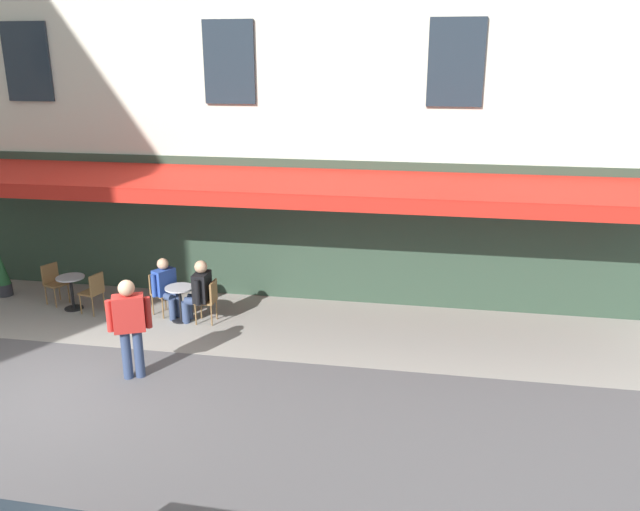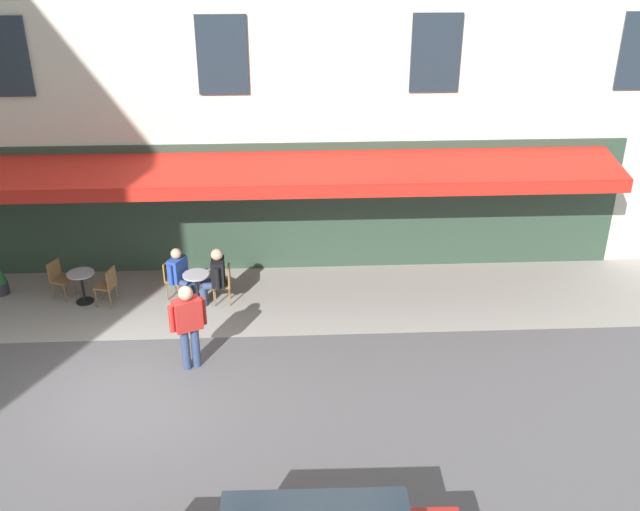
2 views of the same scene
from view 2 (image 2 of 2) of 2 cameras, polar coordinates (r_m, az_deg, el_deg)
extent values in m
plane|color=#565456|center=(14.12, -14.79, -10.39)|extent=(70.00, 70.00, 0.00)
cube|color=gray|center=(16.65, -1.60, -3.34)|extent=(20.50, 3.20, 0.01)
cube|color=#2D4233|center=(17.36, -2.61, 3.80)|extent=(16.00, 0.06, 3.20)
cube|color=red|center=(16.14, -2.68, 6.79)|extent=(15.00, 1.70, 0.36)
cube|color=red|center=(15.44, -2.64, 4.96)|extent=(15.00, 0.04, 0.28)
cube|color=#232D38|center=(16.65, 9.11, 15.49)|extent=(1.10, 0.06, 1.70)
cube|color=#232D38|center=(16.37, -7.72, 15.39)|extent=(1.10, 0.06, 1.70)
cube|color=#232D38|center=(17.38, -23.72, 14.13)|extent=(1.10, 0.06, 1.70)
cylinder|color=black|center=(17.31, -18.02, -3.46)|extent=(0.40, 0.40, 0.03)
cylinder|color=black|center=(17.15, -18.18, -2.46)|extent=(0.06, 0.06, 0.72)
cylinder|color=#B7B7BC|center=(16.98, -18.36, -1.35)|extent=(0.60, 0.60, 0.03)
cylinder|color=olive|center=(17.17, -16.74, -2.72)|extent=(0.03, 0.03, 0.45)
cylinder|color=olive|center=(16.91, -17.24, -3.26)|extent=(0.03, 0.03, 0.45)
cylinder|color=olive|center=(17.03, -15.72, -2.83)|extent=(0.03, 0.03, 0.45)
cylinder|color=olive|center=(16.77, -16.21, -3.38)|extent=(0.03, 0.03, 0.45)
cube|color=olive|center=(16.86, -16.59, -2.32)|extent=(0.48, 0.48, 0.04)
cube|color=olive|center=(16.67, -16.13, -1.69)|extent=(0.13, 0.40, 0.42)
cylinder|color=olive|center=(17.33, -19.45, -2.87)|extent=(0.03, 0.03, 0.45)
cylinder|color=olive|center=(17.55, -18.78, -2.37)|extent=(0.03, 0.03, 0.45)
cylinder|color=olive|center=(17.53, -20.32, -2.67)|extent=(0.03, 0.03, 0.45)
cylinder|color=olive|center=(17.75, -19.64, -2.18)|extent=(0.03, 0.03, 0.45)
cube|color=olive|center=(17.43, -19.67, -1.81)|extent=(0.53, 0.53, 0.04)
cube|color=olive|center=(17.44, -20.24, -1.04)|extent=(0.19, 0.38, 0.42)
cylinder|color=black|center=(16.64, -9.57, -3.70)|extent=(0.40, 0.40, 0.03)
cylinder|color=black|center=(16.47, -9.65, -2.66)|extent=(0.06, 0.06, 0.72)
cylinder|color=#B7B7BC|center=(16.30, -9.75, -1.51)|extent=(0.60, 0.60, 0.03)
cylinder|color=olive|center=(16.65, -8.27, -2.75)|extent=(0.03, 0.03, 0.45)
cylinder|color=olive|center=(16.35, -8.34, -3.33)|extent=(0.03, 0.03, 0.45)
cylinder|color=olive|center=(16.63, -7.11, -2.71)|extent=(0.03, 0.03, 0.45)
cylinder|color=olive|center=(16.33, -7.15, -3.29)|extent=(0.03, 0.03, 0.45)
cube|color=olive|center=(16.37, -7.77, -2.27)|extent=(0.41, 0.41, 0.04)
cube|color=olive|center=(16.25, -7.18, -1.54)|extent=(0.05, 0.40, 0.42)
cylinder|color=olive|center=(16.62, -11.03, -3.05)|extent=(0.03, 0.03, 0.45)
cylinder|color=olive|center=(16.85, -10.37, -2.54)|extent=(0.03, 0.03, 0.45)
cylinder|color=olive|center=(16.80, -11.98, -2.79)|extent=(0.03, 0.03, 0.45)
cylinder|color=olive|center=(17.04, -11.31, -2.30)|extent=(0.03, 0.03, 0.45)
cube|color=olive|center=(16.71, -11.24, -1.93)|extent=(0.54, 0.54, 0.04)
cube|color=olive|center=(16.71, -11.81, -1.11)|extent=(0.22, 0.37, 0.42)
cylinder|color=navy|center=(16.56, -10.28, -3.05)|extent=(0.14, 0.14, 0.47)
cylinder|color=navy|center=(16.52, -10.80, -2.16)|extent=(0.36, 0.29, 0.15)
cylinder|color=navy|center=(16.68, -9.93, -2.78)|extent=(0.14, 0.14, 0.47)
cylinder|color=navy|center=(16.65, -10.46, -1.90)|extent=(0.36, 0.29, 0.15)
cube|color=#28479E|center=(16.55, -11.16, -1.08)|extent=(0.44, 0.52, 0.55)
sphere|color=tan|center=(16.37, -11.28, 0.15)|extent=(0.24, 0.24, 0.24)
cylinder|color=#28479E|center=(16.36, -11.71, -1.52)|extent=(0.10, 0.10, 0.48)
cylinder|color=#28479E|center=(16.75, -10.62, -0.74)|extent=(0.10, 0.10, 0.48)
cylinder|color=navy|center=(16.60, -9.12, -2.87)|extent=(0.16, 0.16, 0.47)
cylinder|color=navy|center=(16.47, -8.57, -2.07)|extent=(0.36, 0.18, 0.17)
cylinder|color=navy|center=(16.43, -9.16, -3.19)|extent=(0.16, 0.16, 0.47)
cylinder|color=navy|center=(16.30, -8.61, -2.39)|extent=(0.36, 0.18, 0.17)
cube|color=black|center=(16.23, -8.05, -1.29)|extent=(0.29, 0.50, 0.60)
sphere|color=tan|center=(16.04, -8.14, 0.07)|extent=(0.26, 0.26, 0.26)
cylinder|color=black|center=(16.50, -7.99, -0.87)|extent=(0.11, 0.11, 0.53)
cylinder|color=black|center=(15.97, -8.10, -1.84)|extent=(0.11, 0.11, 0.53)
cylinder|color=navy|center=(14.29, -10.55, -7.26)|extent=(0.17, 0.17, 0.88)
cylinder|color=navy|center=(14.33, -9.78, -7.07)|extent=(0.17, 0.17, 0.88)
cube|color=red|center=(13.91, -10.40, -4.57)|extent=(0.59, 0.48, 0.62)
sphere|color=tan|center=(13.69, -10.55, -2.95)|extent=(0.28, 0.28, 0.28)
cylinder|color=red|center=(13.85, -11.63, -4.92)|extent=(0.11, 0.11, 0.55)
cylinder|color=red|center=(14.00, -9.18, -4.35)|extent=(0.11, 0.11, 0.55)
cylinder|color=#2D2D33|center=(18.29, -23.82, -2.38)|extent=(0.34, 0.34, 0.29)
camera|label=1|loc=(4.96, 36.30, -15.78)|focal=35.56mm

